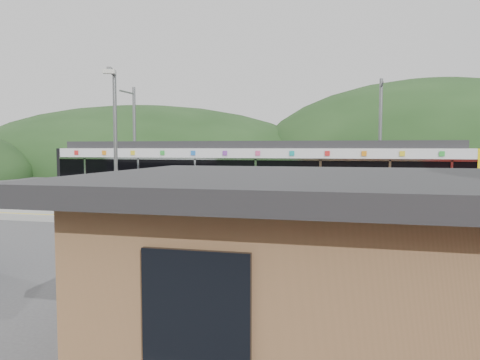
# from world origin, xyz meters

# --- Properties ---
(ground) EXTENTS (120.00, 120.00, 0.00)m
(ground) POSITION_xyz_m (0.00, 0.00, 0.00)
(ground) COLOR #4C4C4F
(ground) RESTS_ON ground
(hills) EXTENTS (146.00, 149.00, 26.00)m
(hills) POSITION_xyz_m (6.19, 5.29, 0.00)
(hills) COLOR #1E3D19
(hills) RESTS_ON ground
(platform) EXTENTS (26.00, 3.20, 0.30)m
(platform) POSITION_xyz_m (0.00, 3.30, 0.15)
(platform) COLOR #9E9E99
(platform) RESTS_ON ground
(yellow_line) EXTENTS (26.00, 0.10, 0.01)m
(yellow_line) POSITION_xyz_m (0.00, 2.00, 0.30)
(yellow_line) COLOR yellow
(yellow_line) RESTS_ON platform
(train) EXTENTS (20.44, 3.01, 3.74)m
(train) POSITION_xyz_m (0.78, 6.00, 2.06)
(train) COLOR black
(train) RESTS_ON ground
(catenary_mast_west) EXTENTS (0.18, 1.80, 7.00)m
(catenary_mast_west) POSITION_xyz_m (-7.00, 8.56, 3.65)
(catenary_mast_west) COLOR slate
(catenary_mast_west) RESTS_ON ground
(catenary_mast_east) EXTENTS (0.18, 1.80, 7.00)m
(catenary_mast_east) POSITION_xyz_m (7.00, 8.56, 3.65)
(catenary_mast_east) COLOR slate
(catenary_mast_east) RESTS_ON ground
(station_shelter) EXTENTS (9.20, 6.20, 3.00)m
(station_shelter) POSITION_xyz_m (6.00, -9.01, 1.55)
(station_shelter) COLOR olive
(station_shelter) RESTS_ON ground
(lamp_post) EXTENTS (0.44, 1.08, 5.87)m
(lamp_post) POSITION_xyz_m (-1.60, -3.49, 3.51)
(lamp_post) COLOR slate
(lamp_post) RESTS_ON ground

